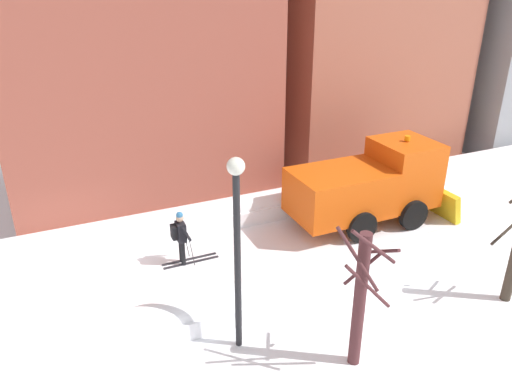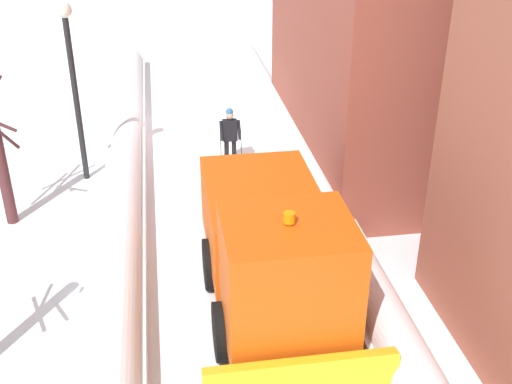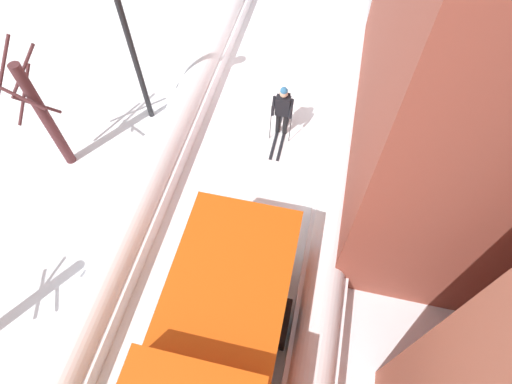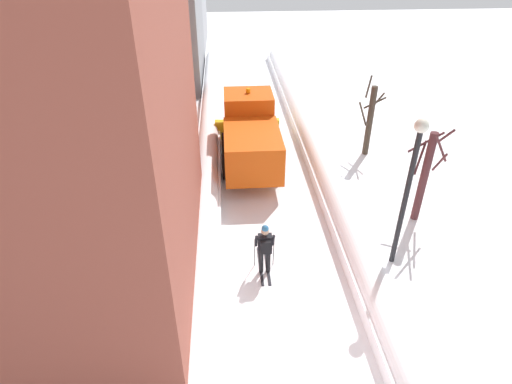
# 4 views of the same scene
# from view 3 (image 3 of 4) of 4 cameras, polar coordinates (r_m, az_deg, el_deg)

# --- Properties ---
(ground_plane) EXTENTS (80.00, 80.00, 0.00)m
(ground_plane) POSITION_cam_3_polar(r_m,az_deg,el_deg) (9.77, -8.54, -22.47)
(ground_plane) COLOR white
(snowbank_right) EXTENTS (1.10, 36.00, 0.95)m
(snowbank_right) POSITION_cam_3_polar(r_m,az_deg,el_deg) (10.14, -22.89, -17.56)
(snowbank_right) COLOR white
(snowbank_right) RESTS_ON ground
(plow_truck) EXTENTS (3.20, 5.98, 3.12)m
(plow_truck) POSITION_cam_3_polar(r_m,az_deg,el_deg) (8.24, -5.93, -21.71)
(plow_truck) COLOR #DB510F
(plow_truck) RESTS_ON ground
(skier) EXTENTS (0.62, 1.80, 1.81)m
(skier) POSITION_cam_3_polar(r_m,az_deg,el_deg) (12.12, 3.76, 11.56)
(skier) COLOR black
(skier) RESTS_ON ground
(traffic_light_pole) EXTENTS (0.28, 0.42, 4.62)m
(traffic_light_pole) POSITION_cam_3_polar(r_m,az_deg,el_deg) (8.84, 18.81, 7.36)
(traffic_light_pole) COLOR black
(traffic_light_pole) RESTS_ON ground
(street_lamp) EXTENTS (0.40, 0.40, 4.95)m
(street_lamp) POSITION_cam_3_polar(r_m,az_deg,el_deg) (11.77, -17.82, 21.06)
(street_lamp) COLOR black
(street_lamp) RESTS_ON ground
(bare_tree_near) EXTENTS (1.25, 1.18, 3.85)m
(bare_tree_near) POSITION_cam_3_polar(r_m,az_deg,el_deg) (12.01, -27.69, 9.60)
(bare_tree_near) COLOR #4F292B
(bare_tree_near) RESTS_ON ground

